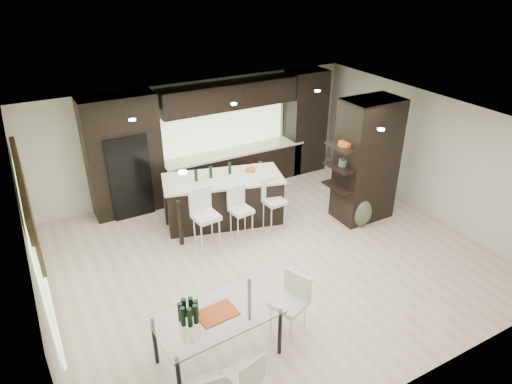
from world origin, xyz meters
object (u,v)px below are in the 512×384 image
stool_mid (241,219)px  stool_left (207,227)px  dining_table (218,336)px  floor_vase (362,199)px  chair_end (289,307)px  stool_right (274,210)px  bench (247,196)px  kitchen_island (224,199)px  chair_near (243,377)px

stool_mid → stool_left: bearing=174.9°
dining_table → floor_vase: bearing=19.8°
stool_left → chair_end: stool_left is taller
stool_right → bench: (-0.05, 1.13, -0.19)m
stool_right → dining_table: bearing=-137.7°
kitchen_island → bench: size_ratio=1.75×
dining_table → bench: bearing=52.5°
stool_mid → chair_end: 2.72m
bench → chair_end: size_ratio=1.63×
stool_left → kitchen_island: bearing=42.7°
bench → chair_end: chair_end is taller
dining_table → chair_end: size_ratio=1.96×
kitchen_island → stool_right: size_ratio=2.72×
bench → chair_end: 4.01m
floor_vase → dining_table: size_ratio=0.74×
kitchen_island → stool_mid: 0.85m
stool_mid → bench: stool_mid is taller
stool_left → stool_right: bearing=-4.7°
floor_vase → chair_near: size_ratio=1.71×
bench → chair_end: (-1.28, -3.79, 0.17)m
kitchen_island → bench: (0.73, 0.28, -0.25)m
floor_vase → chair_end: floor_vase is taller
bench → chair_near: 5.20m
stool_mid → dining_table: 3.19m
dining_table → chair_end: chair_end is taller
bench → stool_mid: bearing=-131.8°
chair_near → bench: bearing=47.9°
chair_near → stool_right: bearing=40.0°
kitchen_island → stool_left: (-0.78, -0.88, -0.00)m
kitchen_island → chair_end: size_ratio=2.85×
bench → chair_end: bearing=-117.6°
bench → chair_near: size_ratio=1.91×
kitchen_island → stool_mid: bearing=-75.0°
stool_mid → floor_vase: (2.51, -0.76, 0.19)m
bench → stool_left: bearing=-151.4°
bench → floor_vase: bearing=-55.6°
bench → dining_table: bearing=-132.0°
bench → floor_vase: floor_vase is taller
dining_table → chair_end: bearing=-4.3°
stool_mid → stool_right: size_ratio=0.99×
bench → floor_vase: (1.78, -1.89, 0.37)m
stool_right → bench: bearing=88.2°
stool_left → chair_end: size_ratio=1.18×
stool_left → stool_right: (1.56, 0.03, -0.06)m
stool_left → stool_right: stool_left is taller
stool_left → stool_right: size_ratio=1.13×
stool_left → chair_near: stool_left is taller
chair_end → bench: bearing=-40.2°
stool_left → dining_table: 2.81m
floor_vase → chair_near: bearing=-147.8°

